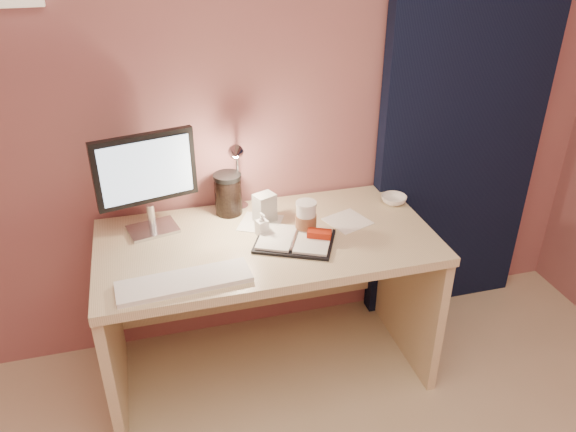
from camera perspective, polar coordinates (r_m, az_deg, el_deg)
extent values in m
plane|color=#A3635F|center=(2.46, -4.42, 12.58)|extent=(3.50, 0.00, 3.50)
cube|color=black|center=(2.84, 17.60, 10.38)|extent=(0.85, 0.08, 2.20)
cube|color=beige|center=(2.35, -2.16, -2.65)|extent=(1.40, 0.70, 0.04)
cube|color=beige|center=(2.54, -17.45, -11.71)|extent=(0.04, 0.66, 0.69)
cube|color=beige|center=(2.76, 11.97, -7.10)|extent=(0.04, 0.66, 0.69)
cube|color=beige|center=(2.79, -3.60, -4.63)|extent=(1.32, 0.03, 0.55)
cube|color=silver|center=(2.45, -13.56, -1.32)|extent=(0.23, 0.19, 0.01)
cylinder|color=silver|center=(2.43, -13.72, -0.06)|extent=(0.03, 0.03, 0.11)
cube|color=black|center=(2.33, -14.36, 4.75)|extent=(0.41, 0.12, 0.29)
cube|color=#BBDEFE|center=(2.30, -14.48, 4.47)|extent=(0.36, 0.09, 0.25)
cube|color=silver|center=(2.10, -10.48, -6.59)|extent=(0.50, 0.18, 0.02)
cube|color=black|center=(2.31, 0.68, -2.57)|extent=(0.38, 0.35, 0.01)
cube|color=white|center=(2.31, -1.18, -2.16)|extent=(0.21, 0.24, 0.01)
cube|color=white|center=(2.29, 2.56, -2.53)|extent=(0.21, 0.24, 0.01)
cube|color=red|center=(2.30, 3.20, -1.81)|extent=(0.11, 0.09, 0.03)
cube|color=white|center=(2.47, 6.08, -0.52)|extent=(0.21, 0.21, 0.00)
cube|color=white|center=(2.45, -2.81, -0.71)|extent=(0.23, 0.23, 0.00)
cylinder|color=silver|center=(2.35, 1.84, -0.28)|extent=(0.08, 0.08, 0.13)
cylinder|color=brown|center=(2.35, 1.83, -0.50)|extent=(0.09, 0.09, 0.06)
cylinder|color=silver|center=(2.31, 1.86, 1.27)|extent=(0.09, 0.09, 0.01)
imported|color=white|center=(2.65, 10.70, 1.64)|extent=(0.15, 0.15, 0.04)
imported|color=silver|center=(2.34, -2.68, -0.83)|extent=(0.06, 0.06, 0.10)
cylinder|color=black|center=(2.50, -6.09, 2.04)|extent=(0.12, 0.12, 0.17)
cube|color=#AFAFAB|center=(2.43, -2.38, 0.82)|extent=(0.11, 0.10, 0.13)
cylinder|color=silver|center=(2.58, -4.97, 0.99)|extent=(0.08, 0.08, 0.01)
cylinder|color=silver|center=(2.50, -5.13, 4.32)|extent=(0.01, 0.01, 0.32)
cone|color=silver|center=(2.32, -3.90, 6.40)|extent=(0.07, 0.07, 0.07)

